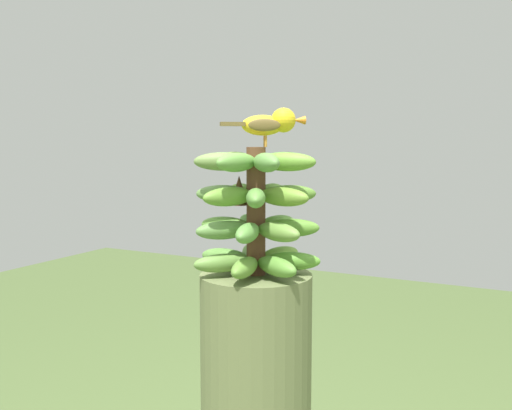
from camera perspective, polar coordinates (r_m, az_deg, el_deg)
The scene contains 2 objects.
banana_bunch at distance 1.18m, azimuth -0.03°, elevation -0.59°, with size 0.26×0.26×0.26m.
perched_bird at distance 1.19m, azimuth 1.58°, elevation 7.93°, with size 0.15×0.12×0.08m.
Camera 1 is at (0.54, -1.03, 1.20)m, focal length 41.35 mm.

